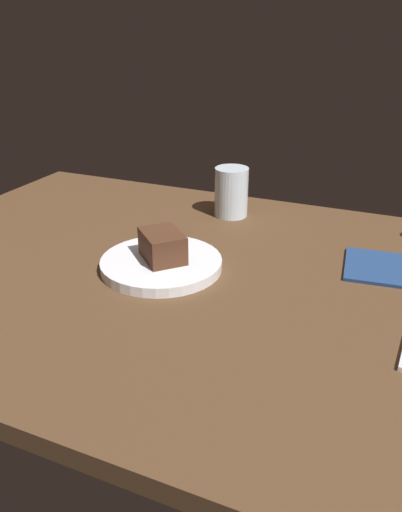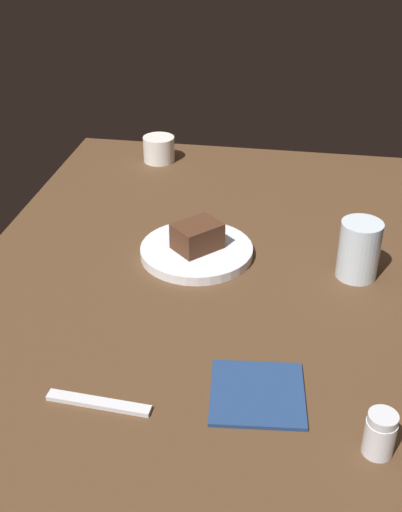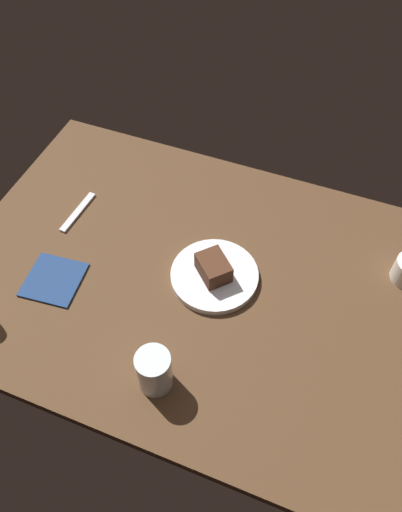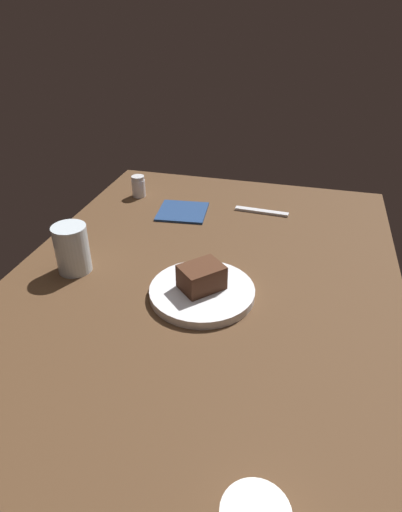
% 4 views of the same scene
% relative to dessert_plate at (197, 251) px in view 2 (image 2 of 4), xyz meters
% --- Properties ---
extents(dining_table, '(1.20, 0.84, 0.03)m').
position_rel_dessert_plate_xyz_m(dining_table, '(-0.04, -0.01, -0.02)').
color(dining_table, '#4C331E').
rests_on(dining_table, ground).
extents(dessert_plate, '(0.22, 0.22, 0.02)m').
position_rel_dessert_plate_xyz_m(dessert_plate, '(0.00, 0.00, 0.00)').
color(dessert_plate, silver).
rests_on(dessert_plate, dining_table).
extents(chocolate_cake_slice, '(0.10, 0.10, 0.05)m').
position_rel_dessert_plate_xyz_m(chocolate_cake_slice, '(-0.00, -0.00, 0.03)').
color(chocolate_cake_slice, '#472819').
rests_on(chocolate_cake_slice, dessert_plate).
extents(salt_shaker, '(0.04, 0.04, 0.06)m').
position_rel_dessert_plate_xyz_m(salt_shaker, '(-0.44, -0.31, 0.02)').
color(salt_shaker, silver).
rests_on(salt_shaker, dining_table).
extents(water_glass, '(0.07, 0.07, 0.11)m').
position_rel_dessert_plate_xyz_m(water_glass, '(-0.02, -0.30, 0.05)').
color(water_glass, silver).
rests_on(water_glass, dining_table).
extents(coffee_cup, '(0.08, 0.08, 0.06)m').
position_rel_dessert_plate_xyz_m(coffee_cup, '(0.44, 0.17, 0.02)').
color(coffee_cup, silver).
rests_on(coffee_cup, dining_table).
extents(dessert_spoon, '(0.03, 0.15, 0.01)m').
position_rel_dessert_plate_xyz_m(dessert_spoon, '(-0.42, 0.06, -0.01)').
color(dessert_spoon, silver).
rests_on(dessert_spoon, dining_table).
extents(folded_napkin, '(0.14, 0.15, 0.01)m').
position_rel_dessert_plate_xyz_m(folded_napkin, '(-0.36, -0.15, -0.01)').
color(folded_napkin, navy).
rests_on(folded_napkin, dining_table).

